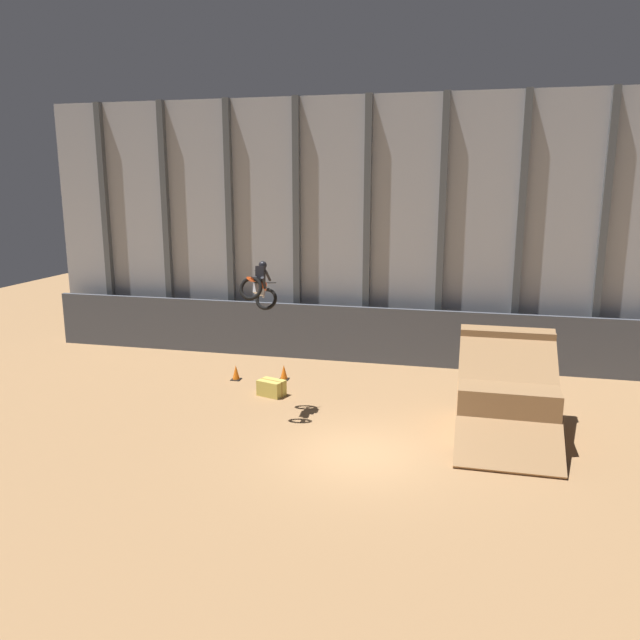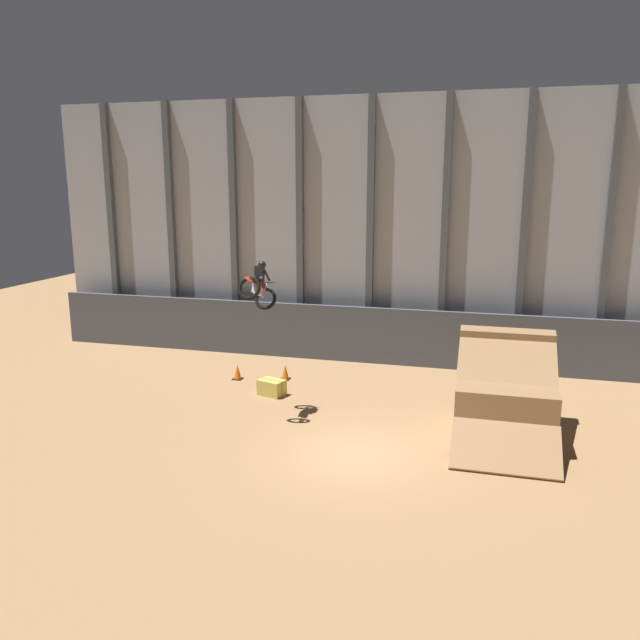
# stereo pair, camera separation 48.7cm
# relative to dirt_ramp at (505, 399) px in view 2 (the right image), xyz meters

# --- Properties ---
(ground_plane) EXTENTS (60.00, 60.00, 0.00)m
(ground_plane) POSITION_rel_dirt_ramp_xyz_m (-3.97, -2.74, -1.05)
(ground_plane) COLOR #9E754C
(arena_back_wall) EXTENTS (32.00, 0.40, 10.88)m
(arena_back_wall) POSITION_rel_dirt_ramp_xyz_m (-3.97, 7.30, 4.39)
(arena_back_wall) COLOR #A3A8B2
(arena_back_wall) RESTS_ON ground_plane
(lower_barrier) EXTENTS (31.36, 0.20, 2.36)m
(lower_barrier) POSITION_rel_dirt_ramp_xyz_m (-3.97, 6.30, 0.13)
(lower_barrier) COLOR #474C56
(lower_barrier) RESTS_ON ground_plane
(dirt_ramp) EXTENTS (2.86, 4.50, 3.04)m
(dirt_ramp) POSITION_rel_dirt_ramp_xyz_m (0.00, 0.00, 0.00)
(dirt_ramp) COLOR #966F48
(dirt_ramp) RESTS_ON ground_plane
(rider_bike_solo) EXTENTS (0.79, 1.70, 1.66)m
(rider_bike_solo) POSITION_rel_dirt_ramp_xyz_m (-7.60, -0.50, 3.18)
(rider_bike_solo) COLOR black
(traffic_cone_near_ramp) EXTENTS (0.36, 0.36, 0.58)m
(traffic_cone_near_ramp) POSITION_rel_dirt_ramp_xyz_m (-7.99, 3.23, -0.77)
(traffic_cone_near_ramp) COLOR black
(traffic_cone_near_ramp) RESTS_ON ground_plane
(traffic_cone_arena_edge) EXTENTS (0.36, 0.36, 0.58)m
(traffic_cone_arena_edge) POSITION_rel_dirt_ramp_xyz_m (-9.77, 2.78, -0.77)
(traffic_cone_arena_edge) COLOR black
(traffic_cone_arena_edge) RESTS_ON ground_plane
(hay_bale_trackside) EXTENTS (1.04, 0.84, 0.57)m
(hay_bale_trackside) POSITION_rel_dirt_ramp_xyz_m (-7.89, 1.38, -0.77)
(hay_bale_trackside) COLOR #CCB751
(hay_bale_trackside) RESTS_ON ground_plane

